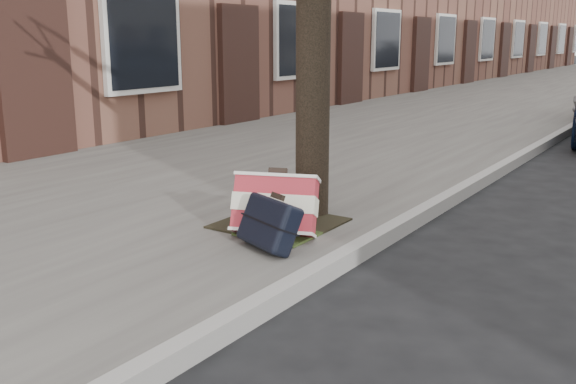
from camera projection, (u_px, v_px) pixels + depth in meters
The scene contains 5 objects.
ground at pixel (482, 373), 3.06m from camera, with size 120.00×120.00×0.00m, color black.
near_sidewalk at pixel (520, 95), 17.16m from camera, with size 5.00×70.00×0.12m, color #67645E.
dirt_patch at pixel (280, 223), 5.08m from camera, with size 0.85×0.85×0.01m, color black.
suitcase_red at pixel (275, 205), 4.73m from camera, with size 0.61×0.17×0.44m, color maroon.
suitcase_navy at pixel (269, 223), 4.43m from camera, with size 0.49×0.16×0.35m, color black.
Camera 1 is at (0.77, -2.82, 1.56)m, focal length 40.00 mm.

